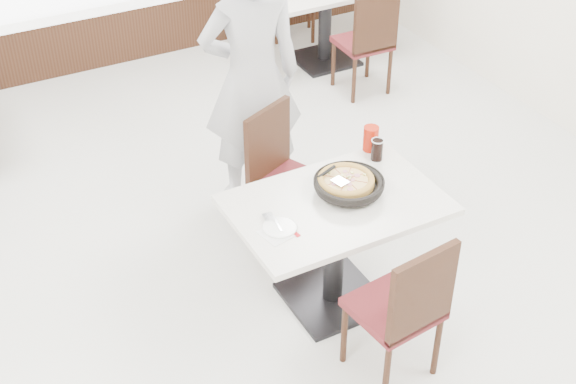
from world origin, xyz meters
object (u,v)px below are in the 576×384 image
bg_chair_right_near (363,40)px  diner_person (252,78)px  bg_table_right (325,24)px  pizza (346,182)px  main_table (334,253)px  chair_near (394,305)px  side_plate (280,228)px  pizza_pan (349,187)px  red_cup (371,138)px  chair_far (291,181)px  cola_glass (377,150)px

bg_chair_right_near → diner_person: bearing=-145.8°
bg_table_right → pizza: bearing=-118.4°
main_table → diner_person: bearing=86.5°
chair_near → side_plate: size_ratio=5.10×
pizza_pan → red_cup: bearing=42.3°
chair_near → bg_table_right: bearing=58.5°
pizza → chair_far: bearing=94.4°
chair_near → pizza: bearing=74.6°
chair_far → diner_person: bearing=-115.9°
chair_far → pizza_pan: (0.05, -0.60, 0.32)m
main_table → bg_chair_right_near: size_ratio=1.26×
chair_far → pizza: size_ratio=2.89×
bg_table_right → bg_chair_right_near: (-0.00, -0.65, 0.10)m
red_cup → pizza_pan: bearing=-137.7°
pizza_pan → side_plate: size_ratio=2.09×
pizza_pan → bg_table_right: 3.24m
pizza_pan → side_plate: 0.52m
chair_near → red_cup: size_ratio=5.94×
chair_near → cola_glass: 1.05m
chair_near → diner_person: size_ratio=0.50×
chair_near → pizza: 0.77m
chair_far → side_plate: chair_far is taller
red_cup → bg_table_right: bearing=65.3°
chair_near → diner_person: bearing=81.0°
main_table → pizza_pan: (0.11, 0.04, 0.42)m
chair_far → diner_person: 0.75m
pizza → red_cup: 0.48m
cola_glass → bg_table_right: bearing=65.7°
pizza_pan → red_cup: 0.49m
side_plate → red_cup: red_cup is taller
side_plate → cola_glass: 0.90m
chair_near → cola_glass: (0.45, 0.88, 0.34)m
diner_person → bg_table_right: diner_person is taller
side_plate → diner_person: bearing=70.0°
pizza_pan → cola_glass: (0.34, 0.22, 0.02)m
pizza_pan → diner_person: (-0.03, 1.19, 0.16)m
side_plate → pizza_pan: bearing=12.3°
chair_near → red_cup: 1.16m
main_table → bg_chair_right_near: 2.75m
bg_chair_right_near → side_plate: bearing=-129.9°
red_cup → bg_table_right: 2.79m
cola_glass → pizza: bearing=-150.4°
diner_person → main_table: bearing=99.0°
chair_far → pizza_pan: bearing=70.5°
main_table → pizza: (0.10, 0.07, 0.44)m
chair_far → bg_table_right: size_ratio=0.79×
diner_person → bg_table_right: (1.55, 1.64, -0.57)m
diner_person → pizza: bearing=103.9°
diner_person → bg_chair_right_near: size_ratio=2.00×
chair_near → bg_chair_right_near: 3.28m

